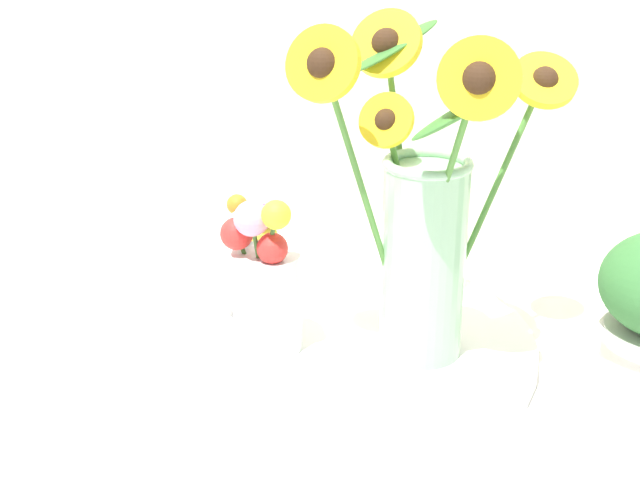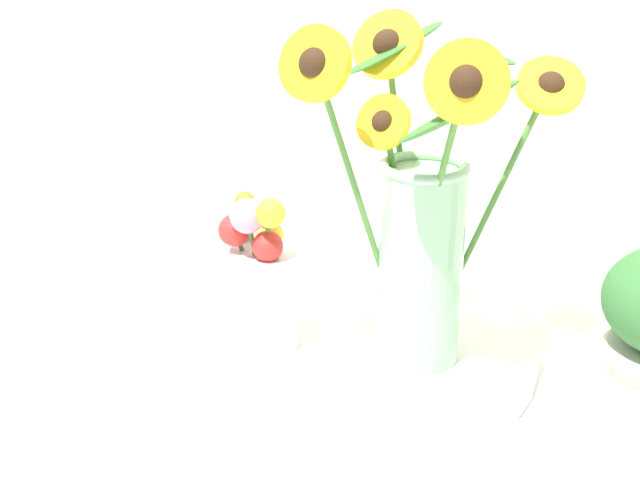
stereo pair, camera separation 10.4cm
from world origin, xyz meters
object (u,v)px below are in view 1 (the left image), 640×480
serving_tray (320,343)px  vase_small_center (264,283)px  vase_bulb_right (252,270)px  mason_jar_sunflowers (425,217)px

serving_tray → vase_small_center: 0.12m
vase_small_center → vase_bulb_right: size_ratio=1.27×
mason_jar_sunflowers → vase_small_center: mason_jar_sunflowers is taller
serving_tray → mason_jar_sunflowers: mason_jar_sunflowers is taller
serving_tray → vase_small_center: vase_small_center is taller
serving_tray → vase_bulb_right: size_ratio=3.40×
mason_jar_sunflowers → vase_small_center: bearing=-163.5°
mason_jar_sunflowers → vase_bulb_right: mason_jar_sunflowers is taller
vase_bulb_right → serving_tray: bearing=-14.7°
serving_tray → mason_jar_sunflowers: bearing=-0.3°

